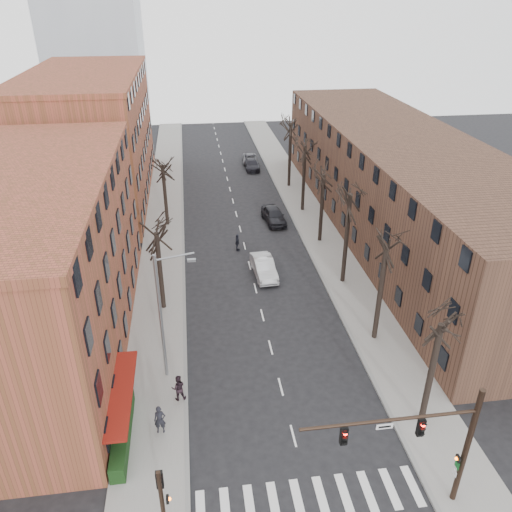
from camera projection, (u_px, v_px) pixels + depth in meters
name	position (u px, v px, depth m)	size (l,w,h in m)	color
ground	(310.00, 499.00, 24.78)	(160.00, 160.00, 0.00)	black
sidewalk_left	(164.00, 221.00, 54.36)	(4.00, 90.00, 0.15)	gray
sidewalk_right	(308.00, 213.00, 56.28)	(4.00, 90.00, 0.15)	gray
building_left_near	(27.00, 268.00, 33.14)	(12.00, 26.00, 12.00)	brown
building_left_far	(92.00, 139.00, 58.00)	(12.00, 28.00, 14.00)	brown
building_right	(398.00, 183.00, 50.55)	(12.00, 50.00, 10.00)	#4F3224
awning_left	(127.00, 426.00, 28.90)	(1.20, 7.00, 0.15)	maroon
hedge	(123.00, 432.00, 27.70)	(0.80, 6.00, 1.00)	#193713
tree_right_a	(421.00, 422.00, 29.18)	(5.20, 5.20, 10.00)	black
tree_right_b	(374.00, 338.00, 36.17)	(5.20, 5.20, 10.80)	black
tree_right_c	(342.00, 282.00, 43.16)	(5.20, 5.20, 11.60)	black
tree_right_d	(319.00, 241.00, 50.15)	(5.20, 5.20, 10.00)	black
tree_right_e	(302.00, 210.00, 57.14)	(5.20, 5.20, 10.80)	black
tree_right_f	(289.00, 186.00, 64.13)	(5.20, 5.20, 11.60)	black
tree_left_a	(164.00, 308.00, 39.60)	(5.20, 5.20, 9.50)	black
tree_left_b	(168.00, 225.00, 53.57)	(5.20, 5.20, 9.50)	black
signal_mast_arm	(438.00, 440.00, 22.48)	(8.14, 0.30, 7.20)	black
signal_pole_left	(162.00, 499.00, 21.88)	(0.47, 0.44, 4.40)	black
streetlight	(163.00, 312.00, 30.31)	(2.45, 0.22, 9.03)	slate
silver_sedan	(264.00, 267.00, 43.84)	(1.68, 4.83, 1.59)	#B7BABF
parked_car_near	(274.00, 215.00, 53.86)	(1.97, 4.90, 1.67)	black
parked_car_mid	(252.00, 164.00, 69.99)	(1.91, 4.70, 1.36)	black
parked_car_far	(250.00, 159.00, 72.62)	(2.00, 4.34, 1.21)	#5A5C62
pedestrian_a	(160.00, 420.00, 27.94)	(0.66, 0.43, 1.80)	black
pedestrian_b	(178.00, 388.00, 30.23)	(0.86, 0.67, 1.76)	black
pedestrian_crossing	(237.00, 243.00, 47.96)	(1.01, 0.42, 1.72)	black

